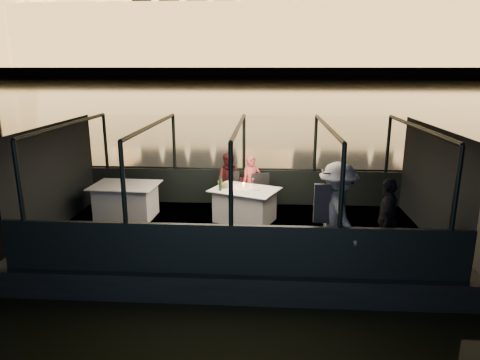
# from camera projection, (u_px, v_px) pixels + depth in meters

# --- Properties ---
(river_water) EXTENTS (500.00, 500.00, 0.00)m
(river_water) POSITION_uv_depth(u_px,v_px,m) (265.00, 88.00, 86.66)
(river_water) COLOR black
(river_water) RESTS_ON ground
(boat_hull) EXTENTS (8.60, 4.40, 1.00)m
(boat_hull) POSITION_uv_depth(u_px,v_px,m) (239.00, 252.00, 9.46)
(boat_hull) COLOR black
(boat_hull) RESTS_ON river_water
(boat_deck) EXTENTS (8.00, 4.00, 0.04)m
(boat_deck) POSITION_uv_depth(u_px,v_px,m) (239.00, 232.00, 9.34)
(boat_deck) COLOR black
(boat_deck) RESTS_ON boat_hull
(gunwale_port) EXTENTS (8.00, 0.08, 0.90)m
(gunwale_port) POSITION_uv_depth(u_px,v_px,m) (244.00, 187.00, 11.15)
(gunwale_port) COLOR black
(gunwale_port) RESTS_ON boat_deck
(gunwale_starboard) EXTENTS (8.00, 0.08, 0.90)m
(gunwale_starboard) POSITION_uv_depth(u_px,v_px,m) (231.00, 250.00, 7.29)
(gunwale_starboard) COLOR black
(gunwale_starboard) RESTS_ON boat_deck
(cabin_glass_port) EXTENTS (8.00, 0.02, 1.40)m
(cabin_glass_port) POSITION_uv_depth(u_px,v_px,m) (244.00, 143.00, 10.85)
(cabin_glass_port) COLOR #99B2B2
(cabin_glass_port) RESTS_ON gunwale_port
(cabin_glass_starboard) EXTENTS (8.00, 0.02, 1.40)m
(cabin_glass_starboard) POSITION_uv_depth(u_px,v_px,m) (231.00, 185.00, 6.99)
(cabin_glass_starboard) COLOR #99B2B2
(cabin_glass_starboard) RESTS_ON gunwale_starboard
(cabin_roof_glass) EXTENTS (8.00, 4.00, 0.02)m
(cabin_roof_glass) POSITION_uv_depth(u_px,v_px,m) (239.00, 126.00, 8.74)
(cabin_roof_glass) COLOR #99B2B2
(cabin_roof_glass) RESTS_ON boat_deck
(end_wall_fore) EXTENTS (0.02, 4.00, 2.30)m
(end_wall_fore) POSITION_uv_depth(u_px,v_px,m) (55.00, 177.00, 9.28)
(end_wall_fore) COLOR black
(end_wall_fore) RESTS_ON boat_deck
(end_wall_aft) EXTENTS (0.02, 4.00, 2.30)m
(end_wall_aft) POSITION_uv_depth(u_px,v_px,m) (432.00, 183.00, 8.80)
(end_wall_aft) COLOR black
(end_wall_aft) RESTS_ON boat_deck
(canopy_ribs) EXTENTS (8.00, 4.00, 2.30)m
(canopy_ribs) POSITION_uv_depth(u_px,v_px,m) (239.00, 180.00, 9.04)
(canopy_ribs) COLOR black
(canopy_ribs) RESTS_ON boat_deck
(embankment) EXTENTS (400.00, 140.00, 6.00)m
(embankment) POSITION_uv_depth(u_px,v_px,m) (266.00, 74.00, 211.86)
(embankment) COLOR #423D33
(embankment) RESTS_ON ground
(parliament_building) EXTENTS (220.00, 32.00, 60.00)m
(parliament_building) POSITION_uv_depth(u_px,v_px,m) (267.00, 3.00, 170.94)
(parliament_building) COLOR #F2D18C
(parliament_building) RESTS_ON embankment
(dining_table_central) EXTENTS (1.74, 1.52, 0.77)m
(dining_table_central) POSITION_uv_depth(u_px,v_px,m) (245.00, 205.00, 9.87)
(dining_table_central) COLOR silver
(dining_table_central) RESTS_ON boat_deck
(dining_table_aft) EXTENTS (1.57, 1.17, 0.80)m
(dining_table_aft) POSITION_uv_depth(u_px,v_px,m) (126.00, 202.00, 10.12)
(dining_table_aft) COLOR white
(dining_table_aft) RESTS_ON boat_deck
(chair_port_left) EXTENTS (0.52, 0.52, 0.97)m
(chair_port_left) POSITION_uv_depth(u_px,v_px,m) (230.00, 194.00, 10.52)
(chair_port_left) COLOR black
(chair_port_left) RESTS_ON boat_deck
(chair_port_right) EXTENTS (0.55, 0.55, 0.95)m
(chair_port_right) POSITION_uv_depth(u_px,v_px,m) (260.00, 196.00, 10.35)
(chair_port_right) COLOR black
(chair_port_right) RESTS_ON boat_deck
(coat_stand) EXTENTS (0.52, 0.43, 1.78)m
(coat_stand) POSITION_uv_depth(u_px,v_px,m) (327.00, 218.00, 7.53)
(coat_stand) COLOR black
(coat_stand) RESTS_ON boat_deck
(person_woman_coral) EXTENTS (0.58, 0.49, 1.37)m
(person_woman_coral) POSITION_uv_depth(u_px,v_px,m) (252.00, 181.00, 10.57)
(person_woman_coral) COLOR #D44D52
(person_woman_coral) RESTS_ON boat_deck
(person_man_maroon) EXTENTS (0.78, 0.66, 1.42)m
(person_man_maroon) POSITION_uv_depth(u_px,v_px,m) (230.00, 180.00, 10.63)
(person_man_maroon) COLOR #401214
(person_man_maroon) RESTS_ON boat_deck
(passenger_stripe) EXTENTS (1.08, 1.39, 1.89)m
(passenger_stripe) POSITION_uv_depth(u_px,v_px,m) (337.00, 220.00, 7.57)
(passenger_stripe) COLOR white
(passenger_stripe) RESTS_ON boat_deck
(passenger_dark) EXTENTS (0.65, 0.99, 1.56)m
(passenger_dark) POSITION_uv_depth(u_px,v_px,m) (387.00, 215.00, 7.78)
(passenger_dark) COLOR black
(passenger_dark) RESTS_ON boat_deck
(wine_bottle) EXTENTS (0.07, 0.07, 0.32)m
(wine_bottle) POSITION_uv_depth(u_px,v_px,m) (220.00, 184.00, 9.64)
(wine_bottle) COLOR #153B17
(wine_bottle) RESTS_ON dining_table_central
(bread_basket) EXTENTS (0.27, 0.27, 0.08)m
(bread_basket) POSITION_uv_depth(u_px,v_px,m) (223.00, 186.00, 9.90)
(bread_basket) COLOR brown
(bread_basket) RESTS_ON dining_table_central
(amber_candle) EXTENTS (0.08, 0.08, 0.09)m
(amber_candle) POSITION_uv_depth(u_px,v_px,m) (243.00, 185.00, 9.96)
(amber_candle) COLOR #FF8E3F
(amber_candle) RESTS_ON dining_table_central
(plate_near) EXTENTS (0.26, 0.26, 0.01)m
(plate_near) POSITION_uv_depth(u_px,v_px,m) (257.00, 189.00, 9.76)
(plate_near) COLOR silver
(plate_near) RESTS_ON dining_table_central
(plate_far) EXTENTS (0.26, 0.26, 0.01)m
(plate_far) POSITION_uv_depth(u_px,v_px,m) (224.00, 184.00, 10.14)
(plate_far) COLOR white
(plate_far) RESTS_ON dining_table_central
(wine_glass_white) EXTENTS (0.07, 0.07, 0.20)m
(wine_glass_white) POSITION_uv_depth(u_px,v_px,m) (219.00, 186.00, 9.71)
(wine_glass_white) COLOR silver
(wine_glass_white) RESTS_ON dining_table_central
(wine_glass_red) EXTENTS (0.08, 0.08, 0.18)m
(wine_glass_red) POSITION_uv_depth(u_px,v_px,m) (253.00, 182.00, 10.03)
(wine_glass_red) COLOR silver
(wine_glass_red) RESTS_ON dining_table_central
(wine_glass_empty) EXTENTS (0.07, 0.07, 0.19)m
(wine_glass_empty) POSITION_uv_depth(u_px,v_px,m) (242.00, 187.00, 9.63)
(wine_glass_empty) COLOR silver
(wine_glass_empty) RESTS_ON dining_table_central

